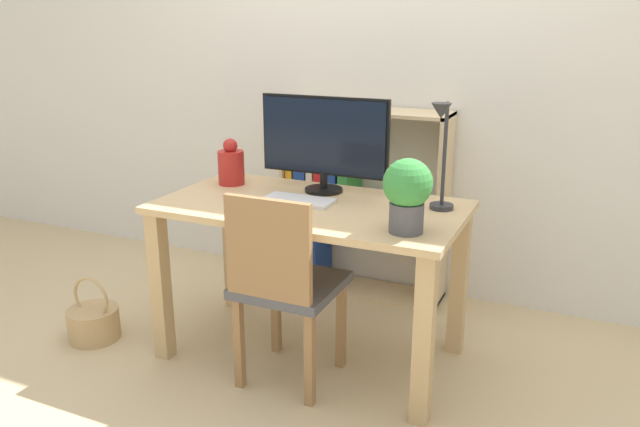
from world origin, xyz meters
TOP-DOWN VIEW (x-y plane):
  - ground_plane at (0.00, 0.00)m, footprint 10.00×10.00m
  - wall_back at (0.00, 0.93)m, footprint 8.00×0.05m
  - desk at (0.00, 0.00)m, footprint 1.31×0.71m
  - monitor at (-0.03, 0.21)m, footprint 0.61×0.17m
  - keyboard at (-0.06, -0.00)m, footprint 0.31×0.14m
  - vase at (-0.49, 0.15)m, footprint 0.13×0.13m
  - desk_lamp at (0.53, 0.10)m, footprint 0.10×0.19m
  - potted_plant at (0.48, -0.19)m, footprint 0.18×0.18m
  - chair at (0.01, -0.27)m, footprint 0.40×0.40m
  - bookshelf at (-0.21, 0.76)m, footprint 0.90×0.28m
  - basket at (-1.02, -0.30)m, footprint 0.24×0.24m

SIDE VIEW (x-z plane):
  - ground_plane at x=0.00m, z-range 0.00..0.00m
  - basket at x=-1.02m, z-range -0.07..0.25m
  - chair at x=0.01m, z-range 0.04..0.89m
  - bookshelf at x=-0.21m, z-range 0.02..1.05m
  - desk at x=0.00m, z-range 0.23..0.95m
  - keyboard at x=-0.06m, z-range 0.72..0.74m
  - vase at x=-0.49m, z-range 0.71..0.93m
  - potted_plant at x=0.48m, z-range 0.74..1.02m
  - monitor at x=-0.03m, z-range 0.75..1.19m
  - desk_lamp at x=0.53m, z-range 0.77..1.23m
  - wall_back at x=0.00m, z-range 0.00..2.60m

